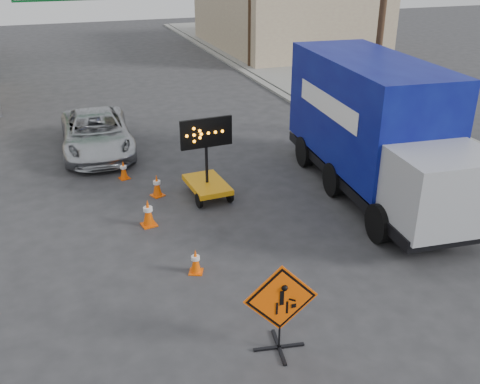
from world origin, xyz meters
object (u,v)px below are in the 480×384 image
pickup_truck (96,133)px  construction_sign (280,306)px  arrow_board (207,179)px  box_truck (374,136)px

pickup_truck → construction_sign: bearing=-78.2°
arrow_board → pickup_truck: arrow_board is taller
construction_sign → arrow_board: (0.65, 7.11, -0.42)m
arrow_board → pickup_truck: size_ratio=0.48×
pickup_truck → box_truck: box_truck is taller
construction_sign → pickup_truck: (-2.13, 12.32, -0.26)m
pickup_truck → box_truck: bearing=-38.5°
pickup_truck → box_truck: 10.18m
pickup_truck → box_truck: (7.70, -6.57, 1.10)m
construction_sign → arrow_board: size_ratio=0.75×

